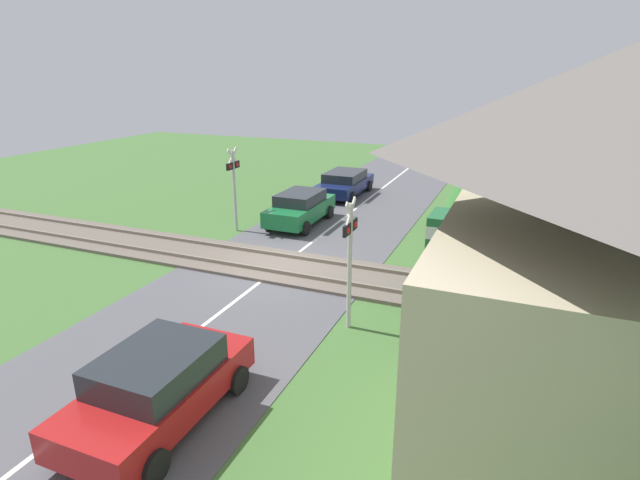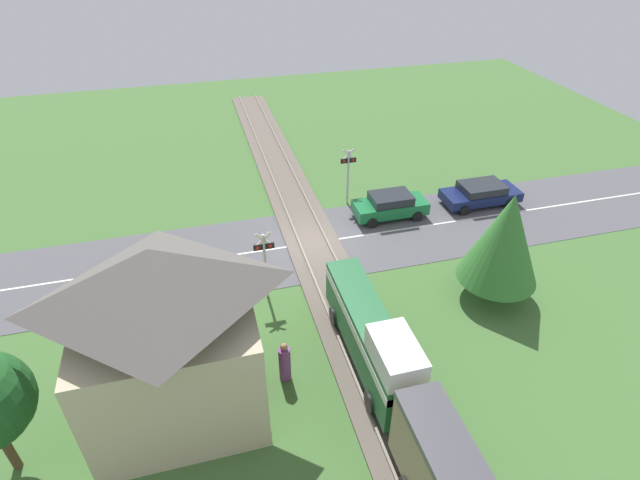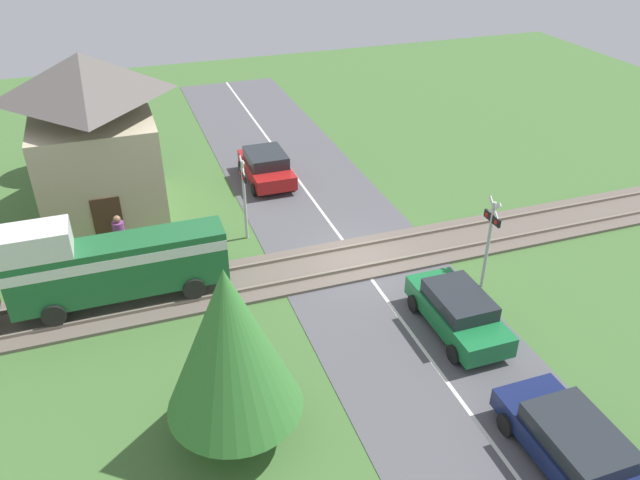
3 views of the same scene
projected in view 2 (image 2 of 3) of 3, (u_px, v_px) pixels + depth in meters
The scene contains 12 objects.
ground_plane at pixel (313, 243), 26.22m from camera, with size 60.00×60.00×0.00m, color #426B33.
road_surface at pixel (313, 243), 26.22m from camera, with size 48.00×6.40×0.02m.
track_bed at pixel (313, 242), 26.19m from camera, with size 2.80×48.00×0.24m.
train at pixel (422, 436), 14.71m from camera, with size 1.58×15.82×3.18m.
car_near_crossing at pixel (390, 205), 27.98m from camera, with size 4.11×1.87×1.44m.
car_far_side at pixel (155, 272), 22.95m from camera, with size 4.00×2.04×1.48m.
car_behind_queue at pixel (481, 193), 29.23m from camera, with size 4.54×2.06×1.31m.
crossing_signal_west_approach at pixel (348, 169), 28.46m from camera, with size 0.90×0.18×3.48m.
crossing_signal_east_approach at pixel (265, 257), 21.49m from camera, with size 0.90×0.18×3.48m.
station_building at pixel (169, 339), 15.88m from camera, with size 5.90×5.05×6.90m.
pedestrian_by_station at pixel (285, 363), 18.40m from camera, with size 0.44×0.44×1.79m.
tree_roadside_hedge at pixel (505, 238), 20.99m from camera, with size 3.47×3.47×5.25m.
Camera 2 is at (5.21, 20.90, 14.96)m, focal length 28.00 mm.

